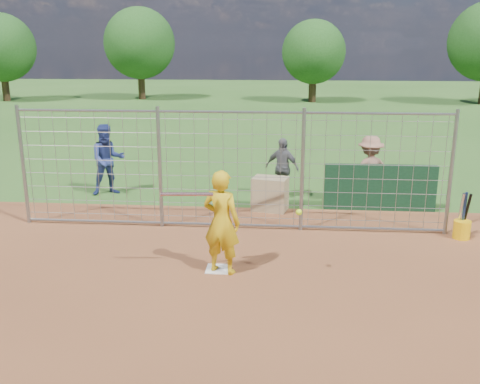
# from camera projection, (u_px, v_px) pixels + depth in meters

# --- Properties ---
(ground) EXTENTS (100.00, 100.00, 0.00)m
(ground) POSITION_uv_depth(u_px,v_px,m) (220.00, 265.00, 9.61)
(ground) COLOR #2D591E
(ground) RESTS_ON ground
(infield_dirt) EXTENTS (18.00, 18.00, 0.00)m
(infield_dirt) POSITION_uv_depth(u_px,v_px,m) (192.00, 360.00, 6.72)
(infield_dirt) COLOR brown
(infield_dirt) RESTS_ON ground
(home_plate) EXTENTS (0.43, 0.43, 0.02)m
(home_plate) POSITION_uv_depth(u_px,v_px,m) (218.00, 269.00, 9.41)
(home_plate) COLOR silver
(home_plate) RESTS_ON ground
(dugout_wall) EXTENTS (2.60, 0.20, 1.10)m
(dugout_wall) POSITION_uv_depth(u_px,v_px,m) (380.00, 188.00, 12.65)
(dugout_wall) COLOR #11381E
(dugout_wall) RESTS_ON ground
(batter) EXTENTS (0.77, 0.63, 1.83)m
(batter) POSITION_uv_depth(u_px,v_px,m) (222.00, 222.00, 9.08)
(batter) COLOR gold
(batter) RESTS_ON ground
(bystander_a) EXTENTS (1.12, 1.03, 1.85)m
(bystander_a) POSITION_uv_depth(u_px,v_px,m) (108.00, 160.00, 13.89)
(bystander_a) COLOR navy
(bystander_a) RESTS_ON ground
(bystander_b) EXTENTS (0.99, 0.72, 1.56)m
(bystander_b) POSITION_uv_depth(u_px,v_px,m) (282.00, 168.00, 13.62)
(bystander_b) COLOR slate
(bystander_b) RESTS_ON ground
(bystander_c) EXTENTS (1.25, 0.92, 1.74)m
(bystander_c) POSITION_uv_depth(u_px,v_px,m) (369.00, 171.00, 12.88)
(bystander_c) COLOR #956651
(bystander_c) RESTS_ON ground
(equipment_bin) EXTENTS (0.90, 0.71, 0.80)m
(equipment_bin) POSITION_uv_depth(u_px,v_px,m) (270.00, 194.00, 12.67)
(equipment_bin) COLOR tan
(equipment_bin) RESTS_ON ground
(equipment_in_play) EXTENTS (2.32, 0.18, 0.37)m
(equipment_in_play) POSITION_uv_depth(u_px,v_px,m) (214.00, 199.00, 8.73)
(equipment_in_play) COLOR silver
(equipment_in_play) RESTS_ON ground
(bucket_with_bats) EXTENTS (0.34, 0.37, 0.98)m
(bucket_with_bats) POSITION_uv_depth(u_px,v_px,m) (462.00, 227.00, 10.86)
(bucket_with_bats) COLOR yellow
(bucket_with_bats) RESTS_ON ground
(backstop_fence) EXTENTS (9.08, 0.08, 2.60)m
(backstop_fence) POSITION_uv_depth(u_px,v_px,m) (230.00, 171.00, 11.19)
(backstop_fence) COLOR gray
(backstop_fence) RESTS_ON ground
(tree_line) EXTENTS (44.66, 6.72, 6.48)m
(tree_line) POSITION_uv_depth(u_px,v_px,m) (316.00, 45.00, 35.37)
(tree_line) COLOR #3F2B19
(tree_line) RESTS_ON ground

